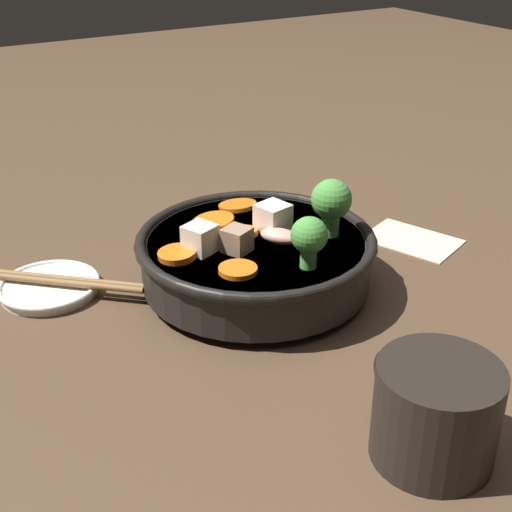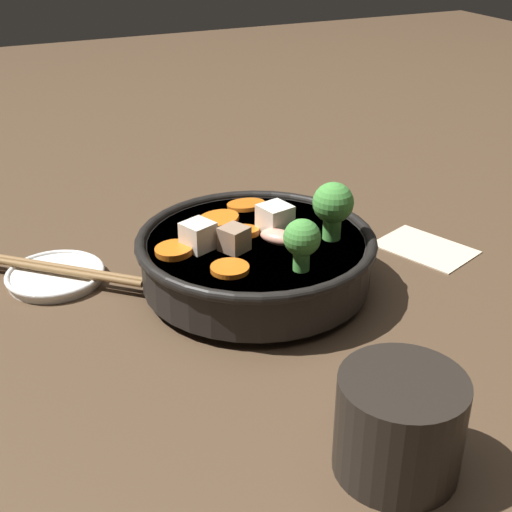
# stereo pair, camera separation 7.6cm
# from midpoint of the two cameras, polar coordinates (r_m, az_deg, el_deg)

# --- Properties ---
(ground_plane) EXTENTS (3.00, 3.00, 0.00)m
(ground_plane) POSITION_cam_midpoint_polar(r_m,az_deg,el_deg) (0.78, 2.80, -2.63)
(ground_plane) COLOR #4C3826
(stirfry_bowl) EXTENTS (0.26, 0.26, 0.12)m
(stirfry_bowl) POSITION_cam_midpoint_polar(r_m,az_deg,el_deg) (0.76, 2.96, 0.09)
(stirfry_bowl) COLOR black
(stirfry_bowl) RESTS_ON ground_plane
(side_saucer) EXTENTS (0.11, 0.11, 0.01)m
(side_saucer) POSITION_cam_midpoint_polar(r_m,az_deg,el_deg) (0.81, -13.21, -1.60)
(side_saucer) COLOR white
(side_saucer) RESTS_ON ground_plane
(dark_mug) EXTENTS (0.12, 0.09, 0.08)m
(dark_mug) POSITION_cam_midpoint_polar(r_m,az_deg,el_deg) (0.55, 15.31, -12.97)
(dark_mug) COLOR black
(dark_mug) RESTS_ON ground_plane
(napkin) EXTENTS (0.13, 0.11, 0.00)m
(napkin) POSITION_cam_midpoint_polar(r_m,az_deg,el_deg) (0.90, 15.73, 0.63)
(napkin) COLOR beige
(napkin) RESTS_ON ground_plane
(chopsticks_pair) EXTENTS (0.16, 0.17, 0.01)m
(chopsticks_pair) POSITION_cam_midpoint_polar(r_m,az_deg,el_deg) (0.81, -13.28, -1.01)
(chopsticks_pair) COLOR olive
(chopsticks_pair) RESTS_ON side_saucer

